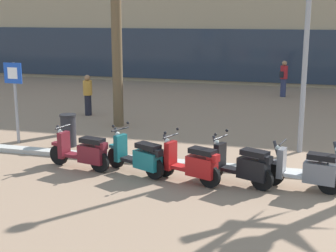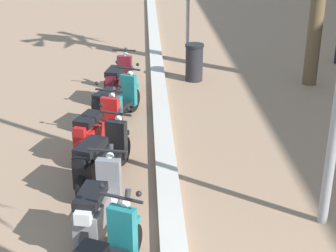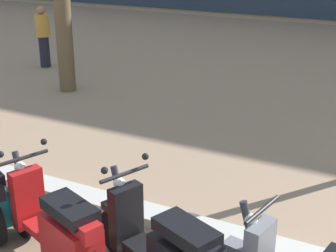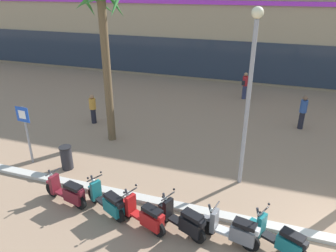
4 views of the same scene
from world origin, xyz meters
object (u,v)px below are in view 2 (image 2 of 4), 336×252
(scooter_black_mid_centre, at_px, (101,159))
(scooter_grey_second_in_line, at_px, (98,208))
(scooter_maroon_last_in_row, at_px, (118,81))
(crossing_sign, at_px, (187,10))
(scooter_teal_mid_rear, at_px, (115,104))
(scooter_red_lead_nearest, at_px, (97,131))
(litter_bin, at_px, (194,62))

(scooter_black_mid_centre, relative_size, scooter_grey_second_in_line, 0.97)
(scooter_maroon_last_in_row, height_order, crossing_sign, crossing_sign)
(scooter_maroon_last_in_row, distance_m, scooter_black_mid_centre, 3.95)
(scooter_teal_mid_rear, relative_size, scooter_black_mid_centre, 1.01)
(crossing_sign, bearing_deg, scooter_maroon_last_in_row, -30.98)
(scooter_teal_mid_rear, relative_size, scooter_grey_second_in_line, 0.98)
(scooter_red_lead_nearest, distance_m, litter_bin, 4.69)
(scooter_teal_mid_rear, height_order, litter_bin, scooter_teal_mid_rear)
(scooter_red_lead_nearest, bearing_deg, scooter_maroon_last_in_row, 174.69)
(litter_bin, bearing_deg, scooter_maroon_last_in_row, -53.95)
(scooter_red_lead_nearest, xyz_separation_m, litter_bin, (-4.18, 2.13, 0.02))
(scooter_grey_second_in_line, height_order, crossing_sign, crossing_sign)
(scooter_red_lead_nearest, height_order, scooter_black_mid_centre, same)
(scooter_red_lead_nearest, height_order, scooter_grey_second_in_line, scooter_red_lead_nearest)
(scooter_black_mid_centre, height_order, crossing_sign, crossing_sign)
(scooter_black_mid_centre, distance_m, crossing_sign, 7.29)
(litter_bin, bearing_deg, scooter_teal_mid_rear, -33.76)
(scooter_teal_mid_rear, height_order, scooter_grey_second_in_line, scooter_teal_mid_rear)
(scooter_grey_second_in_line, xyz_separation_m, crossing_sign, (-8.36, 1.85, 1.05))
(scooter_black_mid_centre, bearing_deg, litter_bin, 159.53)
(crossing_sign, distance_m, litter_bin, 1.94)
(scooter_teal_mid_rear, distance_m, scooter_grey_second_in_line, 3.89)
(scooter_grey_second_in_line, bearing_deg, scooter_maroon_last_in_row, 179.53)
(scooter_maroon_last_in_row, height_order, scooter_teal_mid_rear, scooter_teal_mid_rear)
(scooter_grey_second_in_line, distance_m, crossing_sign, 8.63)
(crossing_sign, bearing_deg, litter_bin, 2.15)
(scooter_maroon_last_in_row, height_order, scooter_grey_second_in_line, same)
(scooter_black_mid_centre, bearing_deg, scooter_grey_second_in_line, 2.91)
(scooter_teal_mid_rear, xyz_separation_m, crossing_sign, (-4.47, 1.82, 1.06))
(scooter_grey_second_in_line, bearing_deg, litter_bin, 164.11)
(scooter_maroon_last_in_row, height_order, scooter_red_lead_nearest, scooter_red_lead_nearest)
(scooter_maroon_last_in_row, height_order, scooter_black_mid_centre, scooter_black_mid_centre)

